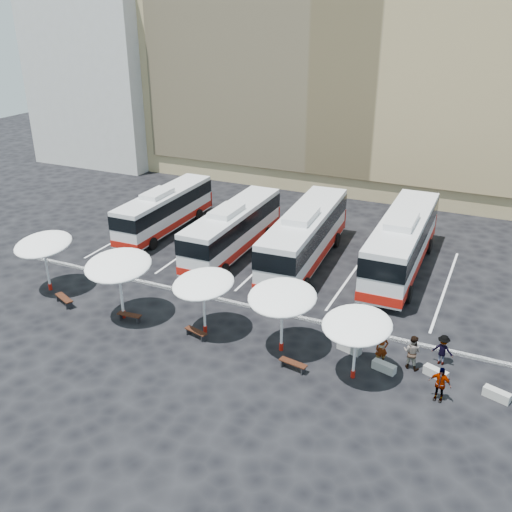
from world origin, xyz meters
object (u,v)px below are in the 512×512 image
at_px(bus_2, 305,236).
at_px(sunshade_0, 43,245).
at_px(bus_0, 165,209).
at_px(passenger_1, 412,352).
at_px(conc_bench_3, 497,395).
at_px(sunshade_2, 203,284).
at_px(wood_bench_3, 293,364).
at_px(sunshade_1, 118,266).
at_px(conc_bench_1, 384,367).
at_px(passenger_0, 382,348).
at_px(passenger_3, 443,350).
at_px(sunshade_4, 357,325).
at_px(conc_bench_0, 349,347).
at_px(sunshade_3, 282,297).
at_px(passenger_2, 440,384).
at_px(wood_bench_1, 129,316).
at_px(bus_3, 402,241).
at_px(wood_bench_0, 64,299).
at_px(conc_bench_2, 436,373).
at_px(wood_bench_2, 196,332).

distance_m(bus_2, sunshade_0, 16.88).
relative_size(bus_0, passenger_1, 6.11).
bearing_deg(conc_bench_3, sunshade_2, -177.88).
relative_size(wood_bench_3, passenger_1, 0.82).
relative_size(sunshade_1, conc_bench_1, 3.68).
xyz_separation_m(passenger_0, passenger_3, (2.77, 1.24, -0.06)).
height_order(sunshade_4, conc_bench_0, sunshade_4).
bearing_deg(sunshade_3, sunshade_4, -10.33).
xyz_separation_m(wood_bench_3, passenger_1, (5.24, 2.62, 0.57)).
height_order(sunshade_3, conc_bench_0, sunshade_3).
height_order(sunshade_3, passenger_2, sunshade_3).
relative_size(wood_bench_1, wood_bench_3, 0.98).
bearing_deg(bus_3, passenger_3, -68.17).
relative_size(bus_2, wood_bench_0, 7.90).
distance_m(bus_0, wood_bench_3, 20.99).
height_order(wood_bench_3, passenger_1, passenger_1).
relative_size(sunshade_0, conc_bench_2, 3.24).
bearing_deg(bus_2, sunshade_0, -145.05).
xyz_separation_m(wood_bench_1, wood_bench_3, (10.19, -0.50, 0.00)).
xyz_separation_m(bus_0, passenger_2, (22.96, -12.80, -0.92)).
height_order(sunshade_0, wood_bench_2, sunshade_0).
xyz_separation_m(wood_bench_0, wood_bench_3, (14.91, -0.44, -0.04)).
bearing_deg(sunshade_2, sunshade_4, -4.15).
relative_size(wood_bench_0, conc_bench_2, 1.40).
relative_size(conc_bench_0, conc_bench_2, 1.09).
distance_m(wood_bench_0, wood_bench_2, 9.05).
distance_m(passenger_0, passenger_2, 3.55).
xyz_separation_m(bus_2, wood_bench_3, (3.90, -12.07, -1.75)).
distance_m(sunshade_4, conc_bench_0, 3.51).
bearing_deg(conc_bench_1, bus_2, 127.94).
bearing_deg(passenger_0, conc_bench_1, -91.55).
bearing_deg(passenger_3, conc_bench_1, 42.63).
height_order(wood_bench_0, passenger_3, passenger_3).
bearing_deg(passenger_2, sunshade_2, -173.86).
xyz_separation_m(sunshade_2, passenger_1, (10.93, 1.36, -2.06)).
height_order(sunshade_4, passenger_3, sunshade_4).
bearing_deg(sunshade_4, passenger_2, -0.67).
distance_m(bus_0, passenger_0, 22.75).
height_order(wood_bench_0, wood_bench_2, wood_bench_0).
bearing_deg(sunshade_3, wood_bench_1, -174.44).
xyz_separation_m(sunshade_0, wood_bench_3, (17.10, -1.59, -2.76)).
bearing_deg(bus_0, passenger_1, -27.47).
bearing_deg(conc_bench_3, sunshade_4, -169.64).
height_order(sunshade_4, wood_bench_0, sunshade_4).
bearing_deg(conc_bench_2, wood_bench_1, -173.59).
bearing_deg(conc_bench_0, conc_bench_1, -25.15).
xyz_separation_m(wood_bench_3, conc_bench_0, (2.06, 2.76, -0.10)).
height_order(sunshade_0, conc_bench_2, sunshade_0).
bearing_deg(conc_bench_2, passenger_0, 179.91).
bearing_deg(conc_bench_0, wood_bench_0, -172.23).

